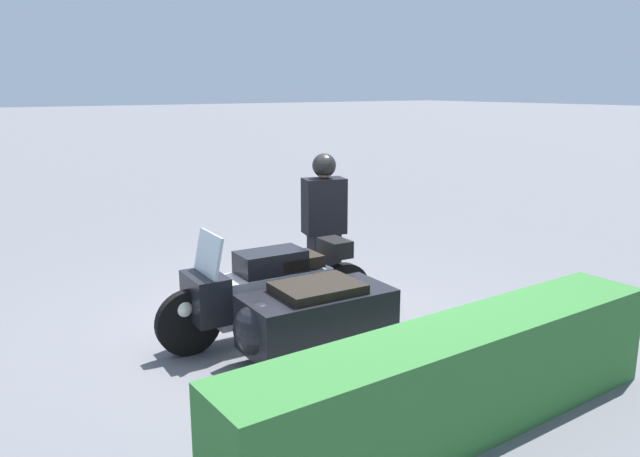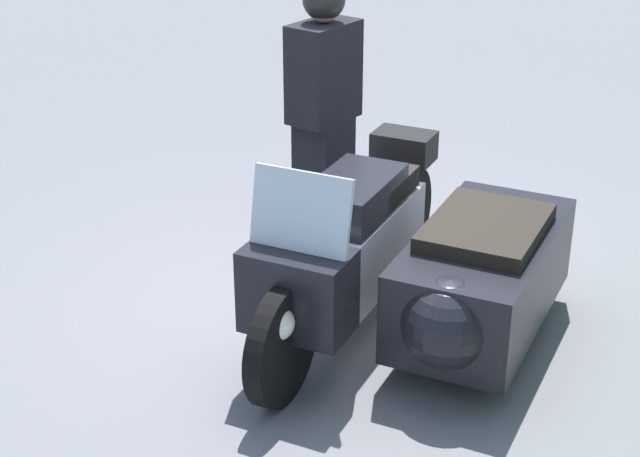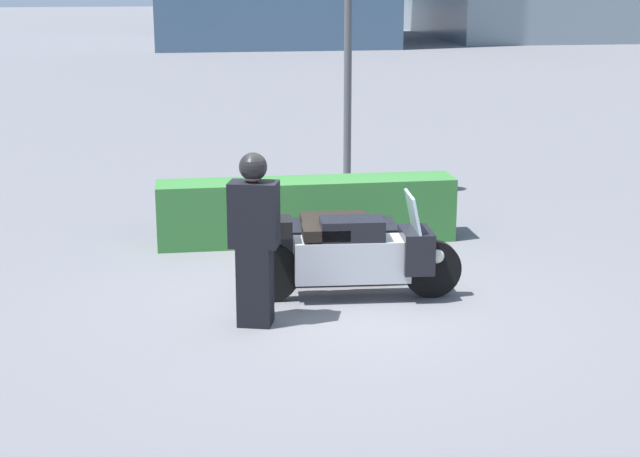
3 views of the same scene
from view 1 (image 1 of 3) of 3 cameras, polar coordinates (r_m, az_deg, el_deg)
ground_plane at (r=6.67m, az=-2.26°, el=-8.95°), size 160.00×160.00×0.00m
police_motorcycle at (r=5.95m, az=-2.97°, el=-7.00°), size 2.37×1.43×1.15m
officer_rider at (r=7.24m, az=0.37°, el=0.42°), size 0.53×0.40×1.74m
hedge_bush_curbside at (r=4.73m, az=12.43°, el=-13.40°), size 3.82×0.61×0.82m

